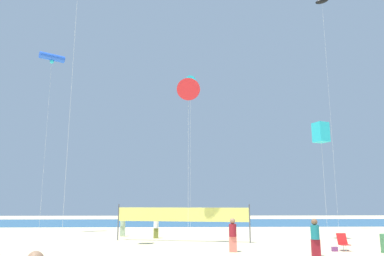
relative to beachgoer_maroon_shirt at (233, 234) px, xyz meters
The scene contains 13 objects.
ocean_band 30.67m from the beachgoer_maroon_shirt, 94.31° to the left, with size 120.00×20.00×0.01m, color #28608C.
beachgoer_maroon_shirt is the anchor object (origin of this frame).
beachgoer_white_shirt 9.04m from the beachgoer_maroon_shirt, 119.12° to the left, with size 0.36×0.36×1.55m.
beachgoer_sage_shirt 11.87m from the beachgoer_maroon_shirt, 126.23° to the left, with size 0.37×0.37×1.63m.
beachgoer_teal_shirt 4.09m from the beachgoer_maroon_shirt, 27.07° to the right, with size 0.40×0.40×1.74m.
folding_beach_chair 5.96m from the beachgoer_maroon_shirt, ahead, with size 0.52×0.65×0.89m.
volleyball_net 6.14m from the beachgoer_maroon_shirt, 115.13° to the left, with size 8.72×2.18×2.40m.
beach_handbag 5.38m from the beachgoer_maroon_shirt, ahead, with size 0.30×0.15×0.24m, color #7A3872.
kite_cyan_box 11.19m from the beachgoer_maroon_shirt, 38.27° to the left, with size 1.13×1.13×8.05m.
kite_red_delta 9.58m from the beachgoer_maroon_shirt, 124.07° to the left, with size 1.50×0.41×10.38m.
kite_black_inflatable 26.67m from the beachgoer_maroon_shirt, 49.52° to the left, with size 1.43×0.61×22.06m.
kite_blue_tube 22.51m from the beachgoer_maroon_shirt, 141.19° to the left, with size 2.05×1.66×15.13m.
kite_cyan_delta 20.79m from the beachgoer_maroon_shirt, 96.09° to the left, with size 1.09×0.45×14.91m.
Camera 1 is at (-0.54, -17.12, 2.47)m, focal length 35.37 mm.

